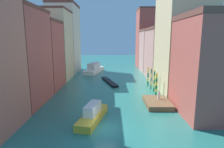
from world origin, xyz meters
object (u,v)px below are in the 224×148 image
object	(u,v)px
mooring_pole_3	(148,76)
motorboat_0	(93,114)
person_on_dock	(159,95)
vaporetto_white	(94,69)
mooring_pole_0	(156,84)
mooring_pole_1	(154,81)
waterfront_dock	(157,103)
gondola_black	(109,82)
mooring_pole_2	(151,78)

from	to	relation	value
mooring_pole_3	motorboat_0	world-z (taller)	mooring_pole_3
person_on_dock	vaporetto_white	distance (m)	31.17
mooring_pole_0	mooring_pole_1	distance (m)	2.73
waterfront_dock	mooring_pole_3	distance (m)	12.64
mooring_pole_3	motorboat_0	bearing A→B (deg)	-119.60
mooring_pole_1	motorboat_0	distance (m)	16.84
mooring_pole_0	gondola_black	bearing A→B (deg)	129.35
mooring_pole_1	gondola_black	xyz separation A→B (m)	(-8.69, 7.60, -1.93)
mooring_pole_0	motorboat_0	bearing A→B (deg)	-134.57
mooring_pole_0	mooring_pole_1	size ratio (longest dim) A/B	0.98
person_on_dock	mooring_pole_0	size ratio (longest dim) A/B	0.33
waterfront_dock	gondola_black	world-z (taller)	waterfront_dock
mooring_pole_0	mooring_pole_2	world-z (taller)	mooring_pole_2
waterfront_dock	gondola_black	bearing A→B (deg)	116.40
mooring_pole_0	waterfront_dock	bearing A→B (deg)	-100.63
gondola_black	motorboat_0	size ratio (longest dim) A/B	1.31
person_on_dock	mooring_pole_0	bearing A→B (deg)	82.60
mooring_pole_3	motorboat_0	xyz separation A→B (m)	(-10.23, -18.01, -1.31)
mooring_pole_2	vaporetto_white	size ratio (longest dim) A/B	0.38
mooring_pole_1	gondola_black	size ratio (longest dim) A/B	0.42
waterfront_dock	vaporetto_white	world-z (taller)	vaporetto_white
person_on_dock	mooring_pole_0	distance (m)	4.35
person_on_dock	motorboat_0	xyz separation A→B (m)	(-9.69, -6.15, -0.59)
mooring_pole_1	mooring_pole_3	xyz separation A→B (m)	(-0.25, 4.90, -0.08)
person_on_dock	motorboat_0	world-z (taller)	motorboat_0
mooring_pole_2	gondola_black	bearing A→B (deg)	145.52
person_on_dock	mooring_pole_1	world-z (taller)	mooring_pole_1
mooring_pole_1	vaporetto_white	bearing A→B (deg)	122.33
waterfront_dock	mooring_pole_2	world-z (taller)	mooring_pole_2
mooring_pole_2	mooring_pole_0	bearing A→B (deg)	-90.17
person_on_dock	mooring_pole_2	xyz separation A→B (m)	(0.56, 8.74, 0.85)
mooring_pole_3	gondola_black	world-z (taller)	mooring_pole_3
gondola_black	mooring_pole_1	bearing A→B (deg)	-41.14
mooring_pole_0	gondola_black	xyz separation A→B (m)	(-8.46, 10.31, -1.90)
waterfront_dock	mooring_pole_0	distance (m)	5.27
vaporetto_white	motorboat_0	distance (m)	34.71
mooring_pole_1	waterfront_dock	bearing A→B (deg)	-98.65
mooring_pole_0	mooring_pole_3	bearing A→B (deg)	90.09
mooring_pole_0	person_on_dock	bearing A→B (deg)	-97.40
gondola_black	motorboat_0	bearing A→B (deg)	-94.93
person_on_dock	mooring_pole_3	distance (m)	11.89
vaporetto_white	gondola_black	world-z (taller)	vaporetto_white
mooring_pole_1	motorboat_0	size ratio (longest dim) A/B	0.55
person_on_dock	gondola_black	size ratio (longest dim) A/B	0.14
mooring_pole_3	vaporetto_white	size ratio (longest dim) A/B	0.36
person_on_dock	mooring_pole_3	bearing A→B (deg)	87.39
waterfront_dock	mooring_pole_0	xyz separation A→B (m)	(0.92, 4.88, 1.76)
vaporetto_white	gondola_black	size ratio (longest dim) A/B	1.13
mooring_pole_3	gondola_black	size ratio (longest dim) A/B	0.40
vaporetto_white	motorboat_0	bearing A→B (deg)	-84.87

